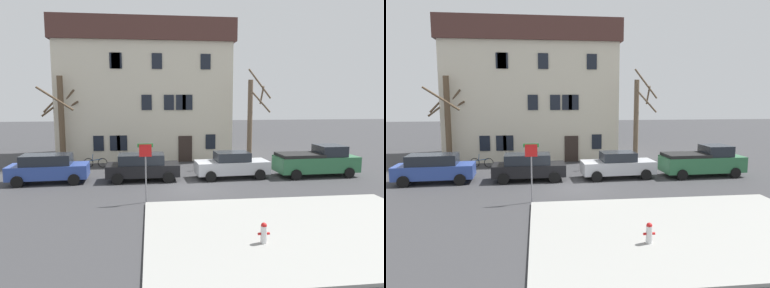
% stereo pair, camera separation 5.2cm
% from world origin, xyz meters
% --- Properties ---
extents(ground_plane, '(120.00, 120.00, 0.00)m').
position_xyz_m(ground_plane, '(0.00, 0.00, 0.00)').
color(ground_plane, '#38383A').
extents(sidewalk_slab, '(11.93, 8.30, 0.12)m').
position_xyz_m(sidewalk_slab, '(3.46, -7.22, 0.06)').
color(sidewalk_slab, '#999993').
rests_on(sidewalk_slab, ground_plane).
extents(building_main, '(14.57, 8.04, 11.41)m').
position_xyz_m(building_main, '(-2.56, 12.02, 5.78)').
color(building_main, beige).
rests_on(building_main, ground_plane).
extents(tree_bare_near, '(2.72, 2.94, 6.79)m').
position_xyz_m(tree_bare_near, '(-8.89, 7.68, 3.66)').
color(tree_bare_near, brown).
rests_on(tree_bare_near, ground_plane).
extents(tree_bare_mid, '(2.20, 2.33, 7.28)m').
position_xyz_m(tree_bare_mid, '(5.70, 7.04, 3.56)').
color(tree_bare_mid, brown).
rests_on(tree_bare_mid, ground_plane).
extents(car_blue_wagon, '(4.72, 2.20, 1.76)m').
position_xyz_m(car_blue_wagon, '(-8.42, 2.06, 0.91)').
color(car_blue_wagon, '#2D4799').
rests_on(car_blue_wagon, ground_plane).
extents(car_black_wagon, '(4.52, 2.08, 1.68)m').
position_xyz_m(car_black_wagon, '(-2.73, 2.04, 0.88)').
color(car_black_wagon, black).
rests_on(car_black_wagon, ground_plane).
extents(car_silver_sedan, '(4.78, 2.19, 1.70)m').
position_xyz_m(car_silver_sedan, '(2.98, 2.05, 0.85)').
color(car_silver_sedan, '#B7BABF').
rests_on(car_silver_sedan, ground_plane).
extents(pickup_truck_green, '(5.43, 2.34, 2.03)m').
position_xyz_m(pickup_truck_green, '(8.72, 2.00, 0.98)').
color(pickup_truck_green, '#2D6B42').
rests_on(pickup_truck_green, ground_plane).
extents(fire_hydrant, '(0.42, 0.22, 0.74)m').
position_xyz_m(fire_hydrant, '(1.65, -8.39, 0.50)').
color(fire_hydrant, silver).
rests_on(fire_hydrant, sidewalk_slab).
extents(street_sign_pole, '(0.76, 0.07, 2.95)m').
position_xyz_m(street_sign_pole, '(-2.48, -2.73, 2.06)').
color(street_sign_pole, slate).
rests_on(street_sign_pole, ground_plane).
extents(bicycle_leaning, '(1.75, 0.22, 1.03)m').
position_xyz_m(bicycle_leaning, '(-6.31, 6.56, 0.37)').
color(bicycle_leaning, black).
rests_on(bicycle_leaning, ground_plane).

